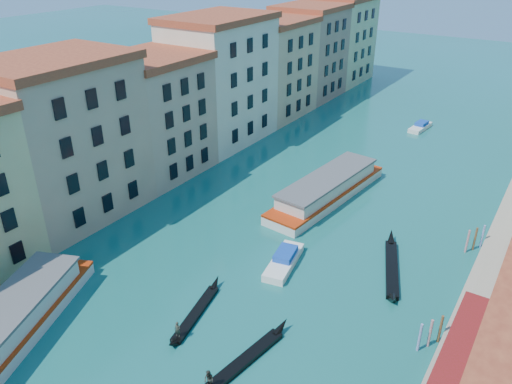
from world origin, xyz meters
TOP-DOWN VIEW (x-y plane):
  - left_bank_palazzos at (-26.00, 64.68)m, footprint 12.80×128.40m
  - quay at (22.00, 65.00)m, footprint 4.00×140.00m
  - vaporetto_near at (-11.97, 20.39)m, footprint 12.91×22.41m
  - vaporetto_far at (-0.42, 60.43)m, footprint 7.48×22.97m
  - gondola_fore at (-0.41, 32.14)m, footprint 3.11×10.65m
  - gondola_right at (6.70, 29.31)m, footprint 2.72×11.99m
  - gondola_far at (12.57, 49.34)m, footprint 5.62×12.98m
  - motorboat_mid at (2.48, 43.74)m, footprint 3.68×7.70m
  - motorboat_far at (2.07, 95.19)m, footprint 2.75×6.74m

SIDE VIEW (x-z plane):
  - gondola_fore at x=-0.41m, z-range -0.71..1.43m
  - gondola_far at x=12.57m, z-range -0.56..1.35m
  - gondola_right at x=6.70m, z-range -0.74..1.66m
  - quay at x=22.00m, z-range 0.00..1.00m
  - motorboat_far at x=2.07m, z-range -0.15..1.21m
  - motorboat_mid at x=2.48m, z-range -0.17..1.36m
  - vaporetto_near at x=-11.97m, z-range -0.16..3.13m
  - vaporetto_far at x=-0.42m, z-range -0.17..3.19m
  - left_bank_palazzos at x=-26.00m, z-range -0.79..20.21m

